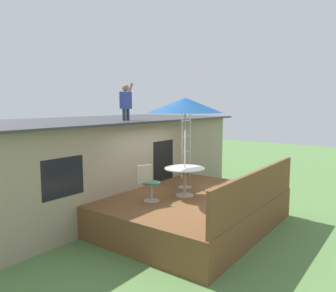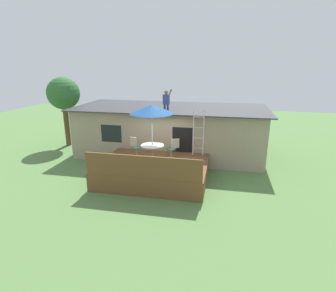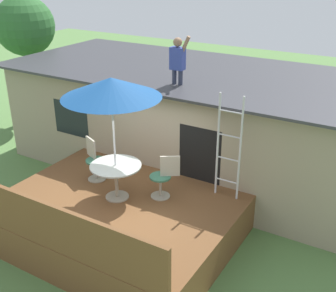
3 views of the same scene
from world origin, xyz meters
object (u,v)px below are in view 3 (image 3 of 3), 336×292
(patio_umbrella, at_px, (111,88))
(patio_table, at_px, (116,172))
(patio_chair_left, at_px, (94,160))
(patio_chair_right, at_px, (164,177))
(step_ladder, at_px, (229,148))
(person_figure, at_px, (178,58))
(backyard_tree, at_px, (25,28))

(patio_umbrella, bearing_deg, patio_table, 45.00)
(patio_chair_left, distance_m, patio_chair_right, 1.74)
(step_ladder, height_order, patio_chair_right, step_ladder)
(step_ladder, height_order, person_figure, person_figure)
(backyard_tree, bearing_deg, patio_chair_left, -31.70)
(step_ladder, distance_m, backyard_tree, 8.99)
(patio_table, xyz_separation_m, patio_chair_left, (-0.93, 0.43, -0.13))
(patio_chair_right, distance_m, backyard_tree, 8.35)
(patio_table, bearing_deg, patio_umbrella, -135.00)
(patio_table, relative_size, patio_chair_left, 1.13)
(backyard_tree, bearing_deg, patio_chair_right, -24.63)
(patio_chair_right, bearing_deg, patio_umbrella, 0.00)
(step_ladder, bearing_deg, patio_chair_right, -148.02)
(person_figure, distance_m, backyard_tree, 6.96)
(step_ladder, relative_size, patio_chair_left, 2.39)
(patio_umbrella, distance_m, step_ladder, 2.58)
(person_figure, relative_size, patio_chair_right, 1.21)
(patio_table, distance_m, step_ladder, 2.32)
(patio_chair_left, xyz_separation_m, patio_chair_right, (1.74, 0.10, 0.00))
(patio_chair_right, bearing_deg, patio_table, 0.00)
(step_ladder, relative_size, person_figure, 1.98)
(patio_umbrella, height_order, step_ladder, patio_umbrella)
(patio_table, xyz_separation_m, backyard_tree, (-6.57, 3.91, 1.81))
(patio_table, relative_size, step_ladder, 0.47)
(patio_umbrella, xyz_separation_m, patio_chair_left, (-0.93, 0.43, -1.89))
(step_ladder, bearing_deg, patio_chair_left, -164.54)
(patio_chair_left, height_order, backyard_tree, backyard_tree)
(step_ladder, xyz_separation_m, person_figure, (-1.73, 0.98, 1.41))
(backyard_tree, bearing_deg, person_figure, -14.27)
(step_ladder, height_order, patio_chair_left, step_ladder)
(step_ladder, relative_size, patio_chair_right, 2.39)
(step_ladder, xyz_separation_m, patio_chair_left, (-2.84, -0.78, -0.64))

